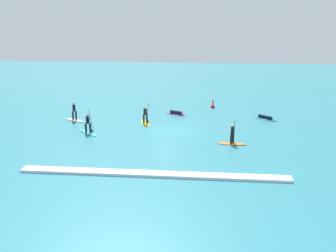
# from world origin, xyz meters

# --- Properties ---
(ground_plane) EXTENTS (120.00, 120.00, 0.00)m
(ground_plane) POSITION_xyz_m (0.00, 0.00, 0.00)
(ground_plane) COLOR teal
(ground_plane) RESTS_ON ground
(surfer_on_teal_board) EXTENTS (2.85, 2.62, 2.25)m
(surfer_on_teal_board) POSITION_xyz_m (-7.37, -1.43, 0.46)
(surfer_on_teal_board) COLOR #33C6CC
(surfer_on_teal_board) RESTS_ON ground_plane
(surfer_on_orange_board) EXTENTS (2.49, 0.90, 2.11)m
(surfer_on_orange_board) POSITION_xyz_m (5.82, -3.35, 0.46)
(surfer_on_orange_board) COLOR orange
(surfer_on_orange_board) RESTS_ON ground_plane
(surfer_on_blue_board) EXTENTS (2.52, 2.33, 0.43)m
(surfer_on_blue_board) POSITION_xyz_m (9.97, 5.36, 0.16)
(surfer_on_blue_board) COLOR #1E8CD1
(surfer_on_blue_board) RESTS_ON ground_plane
(surfer_on_white_board) EXTENTS (2.63, 1.92, 1.95)m
(surfer_on_white_board) POSITION_xyz_m (-10.18, 2.89, 0.48)
(surfer_on_white_board) COLOR white
(surfer_on_white_board) RESTS_ON ground_plane
(surfer_on_yellow_board) EXTENTS (1.66, 2.73, 2.16)m
(surfer_on_yellow_board) POSITION_xyz_m (-2.56, 2.45, 0.53)
(surfer_on_yellow_board) COLOR yellow
(surfer_on_yellow_board) RESTS_ON ground_plane
(surfer_on_purple_board) EXTENTS (2.64, 1.76, 0.44)m
(surfer_on_purple_board) POSITION_xyz_m (0.33, 6.55, 0.16)
(surfer_on_purple_board) COLOR purple
(surfer_on_purple_board) RESTS_ON ground_plane
(marker_buoy) EXTENTS (0.49, 0.49, 1.07)m
(marker_buoy) POSITION_xyz_m (4.45, 10.30, 0.18)
(marker_buoy) COLOR red
(marker_buoy) RESTS_ON ground_plane
(wave_crest) EXTENTS (18.54, 0.90, 0.18)m
(wave_crest) POSITION_xyz_m (0.00, -10.59, 0.09)
(wave_crest) COLOR white
(wave_crest) RESTS_ON ground_plane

